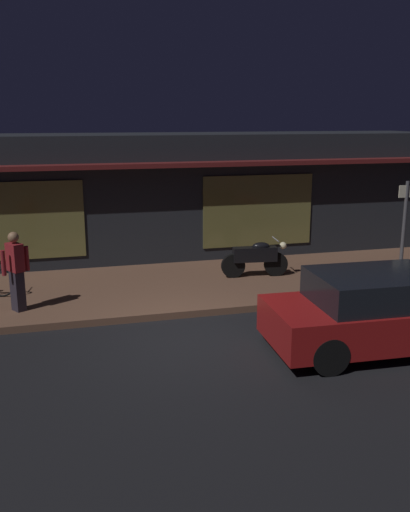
{
  "coord_description": "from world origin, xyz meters",
  "views": [
    {
      "loc": [
        -2.16,
        -9.73,
        4.09
      ],
      "look_at": [
        0.98,
        2.4,
        0.95
      ],
      "focal_mm": 39.3,
      "sensor_mm": 36.0,
      "label": 1
    }
  ],
  "objects_px": {
    "person_photographer": "(16,270)",
    "parked_car_near": "(380,312)",
    "motorcycle": "(256,257)",
    "sign_post": "(404,223)"
  },
  "relations": [
    {
      "from": "person_photographer",
      "to": "sign_post",
      "type": "distance_m",
      "value": 9.21
    },
    {
      "from": "motorcycle",
      "to": "sign_post",
      "type": "relative_size",
      "value": 0.71
    },
    {
      "from": "motorcycle",
      "to": "sign_post",
      "type": "bearing_deg",
      "value": -13.69
    },
    {
      "from": "person_photographer",
      "to": "parked_car_near",
      "type": "bearing_deg",
      "value": -27.65
    },
    {
      "from": "motorcycle",
      "to": "parked_car_near",
      "type": "xyz_separation_m",
      "value": [
        0.73,
        -4.5,
        0.06
      ]
    },
    {
      "from": "motorcycle",
      "to": "person_photographer",
      "type": "relative_size",
      "value": 1.02
    },
    {
      "from": "motorcycle",
      "to": "parked_car_near",
      "type": "relative_size",
      "value": 0.41
    },
    {
      "from": "person_photographer",
      "to": "sign_post",
      "type": "relative_size",
      "value": 0.7
    },
    {
      "from": "sign_post",
      "to": "parked_car_near",
      "type": "relative_size",
      "value": 0.58
    },
    {
      "from": "motorcycle",
      "to": "sign_post",
      "type": "height_order",
      "value": "sign_post"
    }
  ]
}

